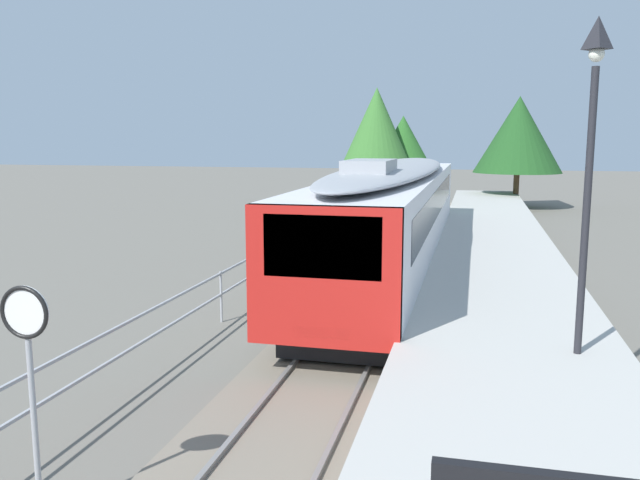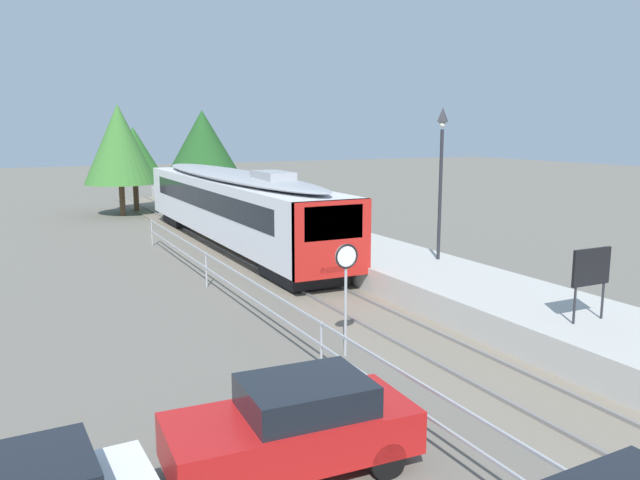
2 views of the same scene
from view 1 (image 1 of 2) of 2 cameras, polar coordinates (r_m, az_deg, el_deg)
ground_plane at (r=16.75m, az=-6.42°, el=-6.34°), size 160.00×160.00×0.00m
track_rails at (r=15.99m, az=3.81°, el=-6.91°), size 3.20×60.00×0.14m
commuter_train at (r=21.22m, az=6.54°, el=2.80°), size 2.82×20.50×3.74m
station_platform at (r=15.68m, az=15.67°, el=-5.98°), size 3.90×60.00×0.90m
platform_lamp_mid_platform at (r=11.07m, az=22.89°, el=9.41°), size 0.34×0.34×5.35m
speed_limit_sign at (r=7.99m, az=-24.43°, el=-8.42°), size 0.61×0.10×2.81m
tree_behind_carpark at (r=43.01m, az=17.13°, el=8.87°), size 5.51×5.51×7.03m
tree_behind_station_far at (r=36.93m, az=7.33°, el=8.07°), size 4.03×4.03×5.66m
tree_distant_left at (r=35.20m, az=5.00°, el=9.20°), size 4.56×4.56×7.09m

